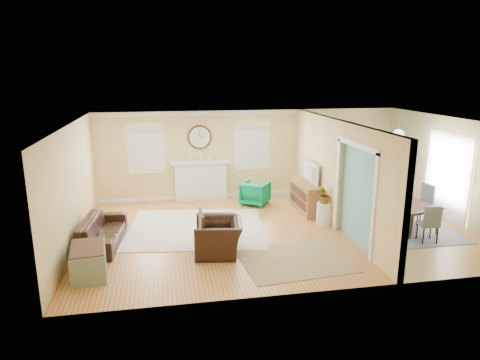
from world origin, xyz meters
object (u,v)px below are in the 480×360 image
eames_chair (219,237)px  green_chair (255,193)px  credenza (307,197)px  sofa (102,231)px  dining_table (399,213)px

eames_chair → green_chair: eames_chair is taller
credenza → sofa: bearing=-164.6°
eames_chair → dining_table: 4.66m
credenza → dining_table: credenza is taller
green_chair → dining_table: green_chair is taller
eames_chair → sofa: bearing=-102.9°
sofa → credenza: bearing=-70.0°
sofa → green_chair: size_ratio=2.74×
sofa → eames_chair: bearing=-105.9°
sofa → credenza: size_ratio=1.30×
dining_table → sofa: bearing=75.7°
green_chair → credenza: (1.26, -0.83, 0.07)m
green_chair → dining_table: size_ratio=0.40×
dining_table → eames_chair: bearing=86.7°
eames_chair → dining_table: bearing=107.9°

